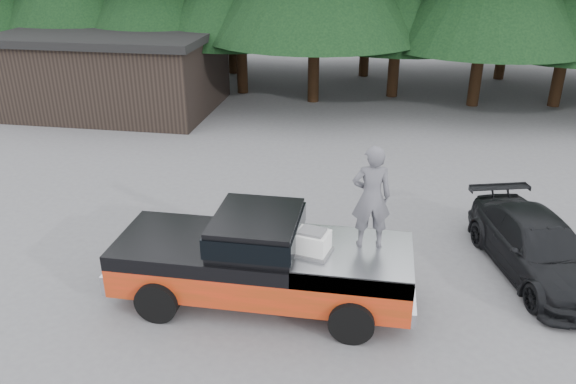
% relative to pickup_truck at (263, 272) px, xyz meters
% --- Properties ---
extents(ground, '(120.00, 120.00, 0.00)m').
position_rel_pickup_truck_xyz_m(ground, '(0.06, 0.78, -0.67)').
color(ground, '#525254').
rests_on(ground, ground).
extents(pickup_truck, '(6.00, 2.04, 1.33)m').
position_rel_pickup_truck_xyz_m(pickup_truck, '(0.00, 0.00, 0.00)').
color(pickup_truck, red).
rests_on(pickup_truck, ground).
extents(truck_cab, '(1.66, 1.90, 0.59)m').
position_rel_pickup_truck_xyz_m(truck_cab, '(-0.10, 0.00, 0.96)').
color(truck_cab, black).
rests_on(truck_cab, pickup_truck).
extents(air_compressor, '(0.71, 0.63, 0.42)m').
position_rel_pickup_truck_xyz_m(air_compressor, '(1.01, -0.22, 0.87)').
color(air_compressor, silver).
rests_on(air_compressor, pickup_truck).
extents(man_on_bed, '(0.81, 0.60, 2.03)m').
position_rel_pickup_truck_xyz_m(man_on_bed, '(2.05, 0.28, 1.68)').
color(man_on_bed, '#4C4C52').
rests_on(man_on_bed, pickup_truck).
extents(parked_car, '(2.89, 4.66, 1.26)m').
position_rel_pickup_truck_xyz_m(parked_car, '(5.68, 2.01, -0.03)').
color(parked_car, black).
rests_on(parked_car, ground).
extents(utility_building, '(8.40, 6.40, 3.30)m').
position_rel_pickup_truck_xyz_m(utility_building, '(-8.94, 12.78, 1.00)').
color(utility_building, black).
rests_on(utility_building, ground).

